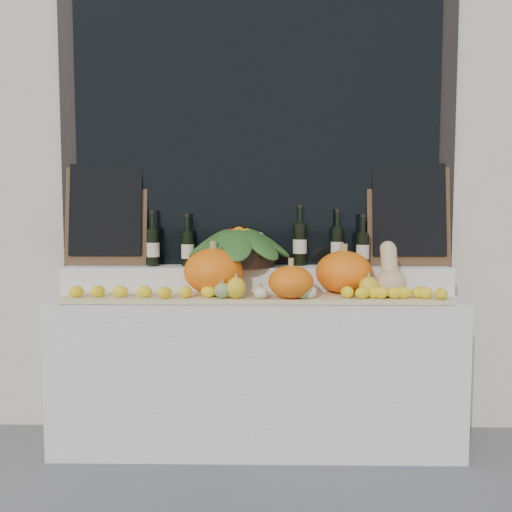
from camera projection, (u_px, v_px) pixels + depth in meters
The scene contains 18 objects.
storefront_facade at pixel (258, 82), 3.89m from camera, with size 7.00×0.94×4.50m.
display_sill at pixel (256, 371), 3.32m from camera, with size 2.30×0.55×0.88m, color silver.
rear_tier at pixel (257, 279), 3.43m from camera, with size 2.30×0.25×0.16m, color silver.
straw_bedding at pixel (256, 298), 3.16m from camera, with size 2.10×0.32×0.03m, color tan.
pumpkin_left at pixel (214, 271), 3.20m from camera, with size 0.33×0.33×0.26m, color orange.
pumpkin_right at pixel (344, 272), 3.24m from camera, with size 0.32×0.32×0.24m, color orange.
pumpkin_center at pixel (291, 282), 3.05m from camera, with size 0.24×0.24×0.18m, color orange.
butternut_squash at pixel (390, 275), 3.13m from camera, with size 0.17×0.22×0.30m.
decorative_gourds at pixel (290, 289), 3.06m from camera, with size 0.89×0.16×0.14m.
lemon_heap at pixel (256, 293), 3.05m from camera, with size 2.20×0.16×0.06m, color yellow, non-canonical shape.
produce_bowl at pixel (239, 246), 3.40m from camera, with size 0.65×0.65×0.25m.
wine_bottle_far_left at pixel (153, 247), 3.41m from camera, with size 0.08×0.08×0.33m.
wine_bottle_near_left at pixel (188, 249), 3.42m from camera, with size 0.08×0.08×0.31m.
wine_bottle_tall at pixel (300, 244), 3.45m from camera, with size 0.08×0.08×0.37m.
wine_bottle_near_right at pixel (337, 246), 3.43m from camera, with size 0.08×0.08×0.34m.
wine_bottle_far_right at pixel (363, 249), 3.39m from camera, with size 0.08×0.08×0.31m.
chalkboard_left at pixel (106, 212), 3.47m from camera, with size 0.50×0.12×0.62m.
chalkboard_right at pixel (409, 212), 3.44m from camera, with size 0.50×0.12×0.62m.
Camera 1 is at (0.05, -1.73, 1.39)m, focal length 40.00 mm.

